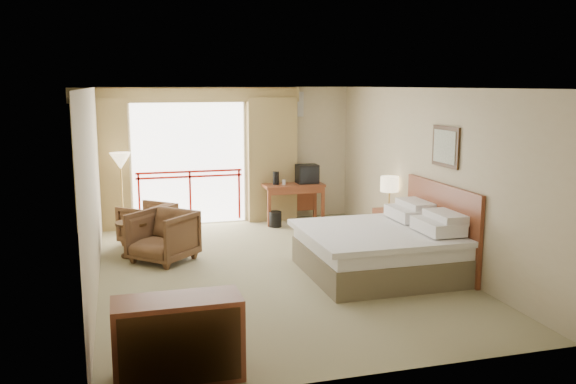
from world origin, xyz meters
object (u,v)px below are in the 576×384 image
object	(u,v)px
tv	(307,174)
side_table	(132,233)
wastebasket	(275,219)
desk	(292,192)
nightstand	(390,227)
armchair_near	(164,261)
floor_lamp	(121,164)
bed	(381,249)
dresser	(178,339)
table_lamp	(390,185)
armchair_far	(148,244)

from	to	relation	value
tv	side_table	bearing A→B (deg)	-172.63
wastebasket	desk	bearing A→B (deg)	37.98
nightstand	armchair_near	xyz separation A→B (m)	(-3.87, 0.02, -0.31)
armchair_near	floor_lamp	xyz separation A→B (m)	(-0.57, 2.04, 1.31)
bed	nightstand	distance (m)	1.73
dresser	side_table	bearing A→B (deg)	93.02
desk	tv	size ratio (longest dim) A/B	2.88
nightstand	armchair_near	world-z (taller)	nightstand
dresser	nightstand	bearing A→B (deg)	43.92
wastebasket	table_lamp	bearing A→B (deg)	-48.23
table_lamp	floor_lamp	distance (m)	4.89
table_lamp	dresser	world-z (taller)	table_lamp
desk	floor_lamp	xyz separation A→B (m)	(-3.31, -0.10, 0.69)
wastebasket	tv	bearing A→B (deg)	21.10
desk	armchair_near	bearing A→B (deg)	-143.98
nightstand	floor_lamp	bearing A→B (deg)	152.52
table_lamp	side_table	bearing A→B (deg)	175.13
bed	armchair_near	world-z (taller)	bed
bed	floor_lamp	size ratio (longest dim) A/B	1.40
bed	side_table	xyz separation A→B (m)	(-3.49, 1.93, 0.01)
bed	table_lamp	world-z (taller)	table_lamp
nightstand	wastebasket	xyz separation A→B (m)	(-1.58, 1.82, -0.15)
bed	table_lamp	xyz separation A→B (m)	(0.84, 1.56, 0.67)
tv	armchair_far	xyz separation A→B (m)	(-3.21, -0.94, -0.97)
tv	dresser	xyz separation A→B (m)	(-3.20, -6.10, -0.58)
floor_lamp	tv	bearing A→B (deg)	0.67
nightstand	table_lamp	distance (m)	0.74
desk	tv	distance (m)	0.47
floor_lamp	armchair_near	bearing A→B (deg)	-74.36
side_table	dresser	world-z (taller)	dresser
nightstand	table_lamp	bearing A→B (deg)	87.40
side_table	floor_lamp	size ratio (longest dim) A/B	0.38
bed	armchair_far	bearing A→B (deg)	140.19
bed	wastebasket	size ratio (longest dim) A/B	6.96
tv	dresser	distance (m)	6.91
nightstand	tv	xyz separation A→B (m)	(-0.84, 2.10, 0.67)
tv	dresser	size ratio (longest dim) A/B	0.35
table_lamp	armchair_near	bearing A→B (deg)	-179.51
table_lamp	desk	world-z (taller)	table_lamp
tv	bed	bearing A→B (deg)	-108.44
bed	armchair_far	xyz separation A→B (m)	(-3.21, 2.67, -0.38)
tv	armchair_near	xyz separation A→B (m)	(-3.04, -2.09, -0.97)
side_table	nightstand	bearing A→B (deg)	-5.53
bed	dresser	xyz separation A→B (m)	(-3.20, -2.48, 0.02)
desk	floor_lamp	bearing A→B (deg)	179.67
side_table	tv	bearing A→B (deg)	25.78
armchair_far	side_table	size ratio (longest dim) A/B	1.38
table_lamp	side_table	xyz separation A→B (m)	(-4.33, 0.37, -0.65)
bed	side_table	distance (m)	3.98
floor_lamp	wastebasket	bearing A→B (deg)	-4.87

